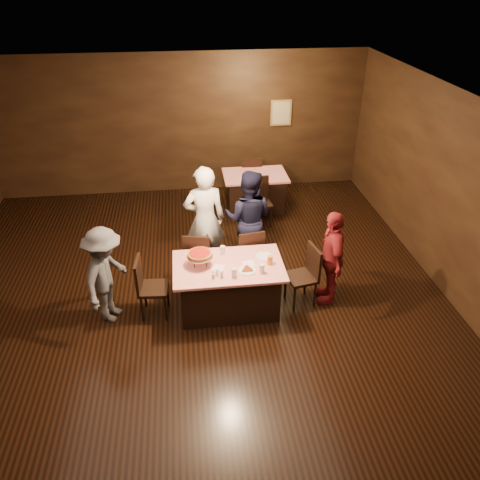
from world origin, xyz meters
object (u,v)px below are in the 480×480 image
(chair_far_left, at_px, (199,256))
(chair_far_right, at_px, (248,253))
(chair_end_left, at_px, (153,287))
(chair_end_right, at_px, (301,276))
(chair_back_far, at_px, (251,176))
(glass_front_right, at_px, (262,269))
(back_table, at_px, (255,192))
(diner_red_shirt, at_px, (331,257))
(glass_amber, at_px, (270,260))
(glass_back, at_px, (223,250))
(plate_empty, at_px, (264,256))
(main_table, at_px, (229,287))
(pizza_stand, at_px, (200,255))
(diner_white_jacket, at_px, (205,220))
(diner_grey_knit, at_px, (106,275))
(diner_navy_hoodie, at_px, (249,218))
(chair_back_near, at_px, (260,202))
(glass_front_left, at_px, (234,273))

(chair_far_left, bearing_deg, chair_far_right, -167.78)
(chair_end_left, xyz_separation_m, chair_end_right, (2.20, 0.00, 0.00))
(chair_back_far, bearing_deg, glass_front_right, 84.45)
(back_table, height_order, chair_end_left, chair_end_left)
(chair_end_right, distance_m, diner_red_shirt, 0.53)
(glass_amber, bearing_deg, glass_front_right, -126.87)
(chair_far_left, height_order, glass_back, chair_far_left)
(back_table, distance_m, plate_empty, 3.12)
(main_table, relative_size, pizza_stand, 4.21)
(chair_far_right, relative_size, diner_white_jacket, 0.51)
(chair_far_left, height_order, diner_grey_knit, diner_grey_knit)
(diner_navy_hoodie, bearing_deg, plate_empty, 112.23)
(chair_back_near, distance_m, chair_back_far, 1.30)
(chair_back_near, relative_size, pizza_stand, 2.50)
(chair_back_near, distance_m, diner_navy_hoodie, 1.43)
(diner_white_jacket, height_order, plate_empty, diner_white_jacket)
(back_table, bearing_deg, chair_far_right, -101.23)
(main_table, xyz_separation_m, glass_amber, (0.60, -0.05, 0.46))
(chair_end_left, xyz_separation_m, diner_grey_knit, (-0.63, -0.00, 0.27))
(diner_red_shirt, distance_m, pizza_stand, 1.96)
(chair_end_left, bearing_deg, main_table, -85.43)
(chair_back_far, distance_m, glass_amber, 3.90)
(glass_amber, bearing_deg, diner_white_jacket, 126.26)
(back_table, distance_m, chair_end_right, 3.23)
(chair_far_left, distance_m, diner_red_shirt, 2.09)
(chair_back_far, bearing_deg, chair_end_right, 93.75)
(chair_back_near, xyz_separation_m, glass_amber, (-0.29, -2.58, 0.37))
(glass_front_left, xyz_separation_m, glass_front_right, (0.40, 0.05, 0.00))
(diner_grey_knit, bearing_deg, glass_front_right, -76.36)
(diner_navy_hoodie, relative_size, glass_amber, 12.17)
(chair_back_far, xyz_separation_m, diner_white_jacket, (-1.16, -2.70, 0.45))
(chair_end_right, distance_m, glass_amber, 0.62)
(chair_far_left, distance_m, chair_back_near, 2.20)
(chair_far_right, xyz_separation_m, chair_back_far, (0.49, 3.08, 0.00))
(glass_front_left, bearing_deg, plate_empty, 41.99)
(chair_back_near, relative_size, diner_navy_hoodie, 0.56)
(main_table, distance_m, diner_navy_hoodie, 1.39)
(diner_navy_hoodie, height_order, glass_back, diner_navy_hoodie)
(glass_amber, relative_size, glass_back, 1.00)
(chair_far_left, xyz_separation_m, glass_front_left, (0.45, -1.05, 0.37))
(diner_white_jacket, xyz_separation_m, pizza_stand, (-0.14, -1.08, 0.02))
(diner_grey_knit, height_order, plate_empty, diner_grey_knit)
(chair_back_near, bearing_deg, glass_front_left, -112.43)
(chair_far_right, bearing_deg, chair_end_left, 17.63)
(main_table, bearing_deg, chair_back_far, 76.88)
(chair_far_right, relative_size, diner_grey_knit, 0.64)
(chair_back_near, distance_m, pizza_stand, 2.83)
(plate_empty, height_order, glass_back, glass_back)
(back_table, xyz_separation_m, chair_back_far, (0.00, 0.60, 0.09))
(main_table, height_order, chair_end_right, chair_end_right)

